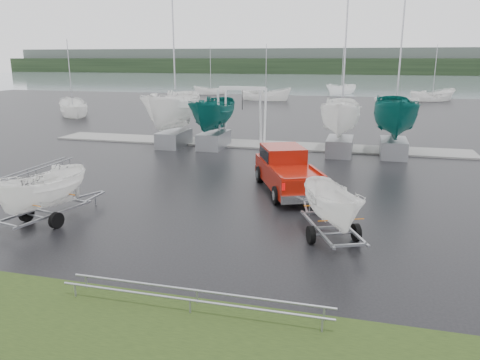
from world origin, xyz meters
TOP-DOWN VIEW (x-y plane):
  - ground_plane at (0.00, 0.00)m, footprint 120.00×120.00m
  - lake at (0.00, 100.00)m, footprint 300.00×300.00m
  - grass_verge at (0.00, -11.00)m, footprint 40.00×40.00m
  - dock at (0.00, 13.00)m, footprint 30.00×3.00m
  - treeline at (0.00, 170.00)m, footprint 300.00×8.00m
  - far_hill at (0.00, 178.00)m, footprint 300.00×6.00m
  - pickup_truck at (4.41, 1.91)m, footprint 4.19×6.20m
  - trailer_hitched at (6.99, -4.00)m, footprint 2.52×3.77m
  - trailer_parked at (-3.59, -5.09)m, footprint 1.94×3.77m
  - boat_hoist at (-0.63, 13.00)m, footprint 3.30×2.18m
  - keelboat_0 at (-5.08, 11.00)m, footprint 2.77×3.20m
  - keelboat_1 at (-2.19, 11.20)m, footprint 2.37×3.20m
  - keelboat_2 at (6.39, 11.00)m, footprint 2.48×3.20m
  - keelboat_3 at (9.71, 11.30)m, footprint 2.69×3.20m
  - mast_rack_0 at (-9.00, 1.00)m, footprint 0.56×6.50m
  - mast_rack_2 at (4.00, -9.50)m, footprint 7.00×0.56m
  - moored_boat_0 at (-22.72, 25.06)m, footprint 3.92×3.93m
  - moored_boat_1 at (-6.50, 49.21)m, footprint 3.08×3.01m
  - moored_boat_2 at (11.50, 40.84)m, footprint 3.36×3.34m
  - moored_boat_3 at (17.18, 54.32)m, footprint 3.78×3.75m
  - moored_boat_4 at (-18.10, 58.40)m, footprint 2.93×2.90m
  - moored_boat_5 at (3.62, 65.01)m, footprint 3.94×3.96m

SIDE VIEW (x-z plane):
  - lake at x=0.00m, z-range -0.01..-0.01m
  - ground_plane at x=0.00m, z-range 0.00..0.00m
  - moored_boat_1 at x=-6.50m, z-range -5.90..5.91m
  - moored_boat_5 at x=3.62m, z-range -5.86..5.87m
  - moored_boat_0 at x=-22.72m, z-range -5.82..5.83m
  - moored_boat_3 at x=17.18m, z-range -5.81..5.82m
  - grass_verge at x=0.00m, z-range 0.00..0.00m
  - moored_boat_2 at x=11.50m, z-range -5.58..5.59m
  - moored_boat_4 at x=-18.10m, z-range -5.47..5.48m
  - dock at x=0.00m, z-range -0.01..0.11m
  - mast_rack_0 at x=-9.00m, z-range 0.32..0.38m
  - mast_rack_2 at x=4.00m, z-range 0.32..0.38m
  - pickup_truck at x=4.41m, z-range 0.04..2.00m
  - trailer_hitched at x=6.99m, z-range 0.20..4.52m
  - trailer_parked at x=-3.59m, z-range 0.20..4.78m
  - boat_hoist at x=-0.63m, z-range 0.61..4.73m
  - treeline at x=0.00m, z-range 0.00..6.00m
  - keelboat_1 at x=-2.19m, z-range 0.05..7.46m
  - keelboat_2 at x=6.39m, z-range -1.38..9.27m
  - keelboat_3 at x=9.71m, z-range -1.15..9.73m
  - keelboat_0 at x=-5.08m, z-range -1.06..9.89m
  - far_hill at x=0.00m, z-range 0.00..10.00m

